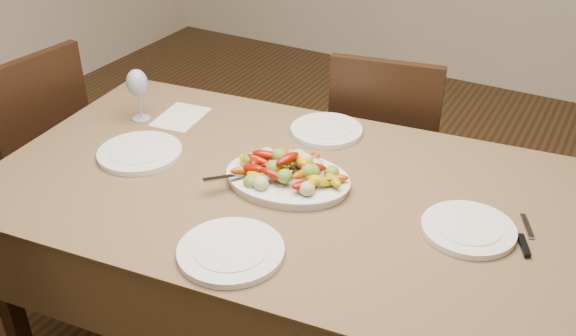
% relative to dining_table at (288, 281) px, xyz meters
% --- Properties ---
extents(dining_table, '(1.95, 1.24, 0.76)m').
position_rel_dining_table_xyz_m(dining_table, '(0.00, 0.00, 0.00)').
color(dining_table, brown).
rests_on(dining_table, ground).
extents(chair_far, '(0.49, 0.49, 0.95)m').
position_rel_dining_table_xyz_m(chair_far, '(0.02, 0.83, 0.10)').
color(chair_far, black).
rests_on(chair_far, ground).
extents(chair_left, '(0.45, 0.45, 0.95)m').
position_rel_dining_table_xyz_m(chair_left, '(-1.30, 0.05, 0.10)').
color(chair_left, black).
rests_on(chair_left, ground).
extents(serving_platter, '(0.41, 0.32, 0.02)m').
position_rel_dining_table_xyz_m(serving_platter, '(-0.01, 0.01, 0.39)').
color(serving_platter, white).
rests_on(serving_platter, dining_table).
extents(roasted_vegetables, '(0.33, 0.24, 0.09)m').
position_rel_dining_table_xyz_m(roasted_vegetables, '(-0.01, 0.01, 0.45)').
color(roasted_vegetables, '#840E02').
rests_on(roasted_vegetables, serving_platter).
extents(serving_spoon, '(0.26, 0.21, 0.03)m').
position_rel_dining_table_xyz_m(serving_spoon, '(-0.07, -0.04, 0.43)').
color(serving_spoon, '#9EA0A8').
rests_on(serving_spoon, serving_platter).
extents(plate_left, '(0.28, 0.28, 0.02)m').
position_rel_dining_table_xyz_m(plate_left, '(-0.52, -0.08, 0.39)').
color(plate_left, white).
rests_on(plate_left, dining_table).
extents(plate_right, '(0.26, 0.26, 0.02)m').
position_rel_dining_table_xyz_m(plate_right, '(0.54, 0.03, 0.39)').
color(plate_right, white).
rests_on(plate_right, dining_table).
extents(plate_far, '(0.25, 0.25, 0.02)m').
position_rel_dining_table_xyz_m(plate_far, '(-0.05, 0.36, 0.39)').
color(plate_far, white).
rests_on(plate_far, dining_table).
extents(plate_near, '(0.28, 0.28, 0.02)m').
position_rel_dining_table_xyz_m(plate_near, '(0.03, -0.36, 0.39)').
color(plate_near, white).
rests_on(plate_near, dining_table).
extents(wine_glass, '(0.08, 0.08, 0.20)m').
position_rel_dining_table_xyz_m(wine_glass, '(-0.68, 0.13, 0.48)').
color(wine_glass, '#8C99A5').
rests_on(wine_glass, dining_table).
extents(menu_card, '(0.18, 0.23, 0.00)m').
position_rel_dining_table_xyz_m(menu_card, '(-0.57, 0.21, 0.38)').
color(menu_card, silver).
rests_on(menu_card, dining_table).
extents(table_knife, '(0.10, 0.19, 0.01)m').
position_rel_dining_table_xyz_m(table_knife, '(0.69, 0.08, 0.38)').
color(table_knife, '#9EA0A8').
rests_on(table_knife, dining_table).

